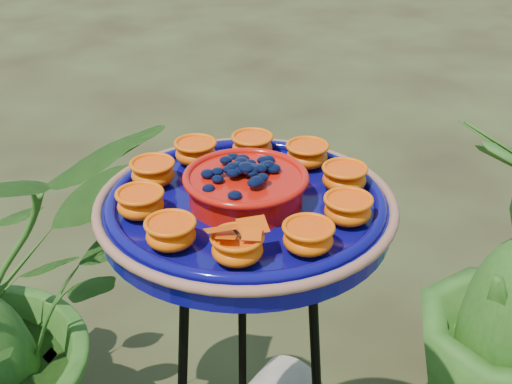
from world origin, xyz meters
TOP-DOWN VIEW (x-y plane):
  - feeder_dish at (0.00, 0.11)m, footprint 0.52×0.52m

SIDE VIEW (x-z plane):
  - feeder_dish at x=0.00m, z-range 0.92..1.03m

